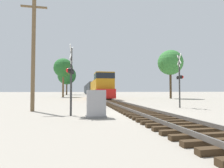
% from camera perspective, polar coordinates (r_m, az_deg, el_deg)
% --- Properties ---
extents(ground_plane, '(400.00, 400.00, 0.00)m').
position_cam_1_polar(ground_plane, '(11.77, 8.81, -9.26)').
color(ground_plane, gray).
extents(rail_track_bed, '(2.60, 160.00, 0.31)m').
position_cam_1_polar(rail_track_bed, '(11.76, 8.80, -8.61)').
color(rail_track_bed, '#382819').
rests_on(rail_track_bed, ground).
extents(freight_train, '(2.90, 67.85, 4.34)m').
position_cam_1_polar(freight_train, '(58.59, -6.89, -1.71)').
color(freight_train, '#B77A14').
rests_on(freight_train, ground).
extents(crossing_signal_near, '(0.43, 1.01, 4.12)m').
position_cam_1_polar(crossing_signal_near, '(10.49, -13.36, 3.30)').
color(crossing_signal_near, '#333333').
rests_on(crossing_signal_near, ground).
extents(crossing_signal_far, '(0.50, 1.01, 4.61)m').
position_cam_1_polar(crossing_signal_far, '(16.02, 21.23, 1.81)').
color(crossing_signal_far, '#333333').
rests_on(crossing_signal_far, ground).
extents(relay_cabinet, '(1.09, 0.66, 1.49)m').
position_cam_1_polar(relay_cabinet, '(9.44, -5.21, -6.55)').
color(relay_cabinet, slate).
rests_on(relay_cabinet, ground).
extents(utility_pole, '(1.80, 0.27, 8.11)m').
position_cam_1_polar(utility_pole, '(13.87, -24.30, 9.43)').
color(utility_pole, brown).
rests_on(utility_pole, ground).
extents(tree_far_right, '(4.63, 4.63, 9.04)m').
position_cam_1_polar(tree_far_right, '(34.55, 18.50, 6.62)').
color(tree_far_right, '#473521').
rests_on(tree_far_right, ground).
extents(tree_mid_background, '(4.28, 4.28, 8.80)m').
position_cam_1_polar(tree_mid_background, '(41.26, -15.63, 5.05)').
color(tree_mid_background, brown).
rests_on(tree_mid_background, ground).
extents(tree_deep_background, '(6.52, 6.52, 10.25)m').
position_cam_1_polar(tree_deep_background, '(64.99, -14.53, 2.72)').
color(tree_deep_background, brown).
rests_on(tree_deep_background, ground).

